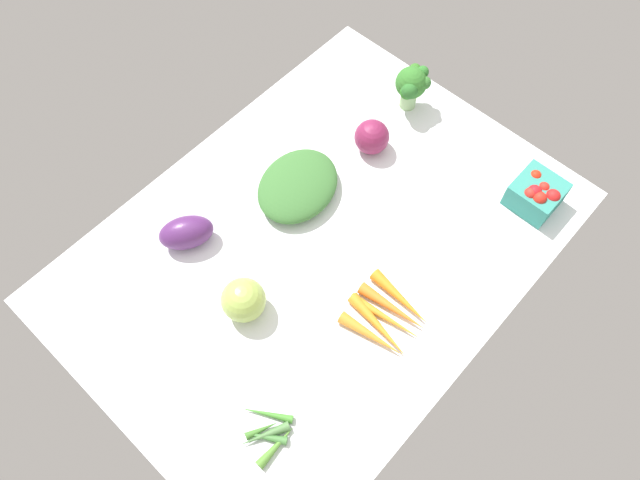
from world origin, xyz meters
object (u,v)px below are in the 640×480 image
(heirloom_tomato_green, at_px, (244,300))
(eggplant, at_px, (186,233))
(red_onion_near_basket, at_px, (372,137))
(carrot_bunch, at_px, (386,316))
(berry_basket, at_px, (537,194))
(leafy_greens_clump, at_px, (298,186))
(okra_pile, at_px, (267,434))
(broccoli_head, at_px, (412,85))

(heirloom_tomato_green, distance_m, eggplant, 0.20)
(red_onion_near_basket, xyz_separation_m, heirloom_tomato_green, (-0.47, -0.07, 0.00))
(carrot_bunch, distance_m, berry_basket, 0.43)
(carrot_bunch, height_order, berry_basket, berry_basket)
(red_onion_near_basket, height_order, berry_basket, red_onion_near_basket)
(heirloom_tomato_green, distance_m, leafy_greens_clump, 0.29)
(heirloom_tomato_green, bearing_deg, eggplant, 82.42)
(okra_pile, height_order, broccoli_head, broccoli_head)
(berry_basket, relative_size, broccoli_head, 0.87)
(heirloom_tomato_green, xyz_separation_m, broccoli_head, (0.62, 0.09, 0.03))
(carrot_bunch, xyz_separation_m, berry_basket, (0.42, -0.06, 0.02))
(heirloom_tomato_green, height_order, eggplant, heirloom_tomato_green)
(broccoli_head, height_order, leafy_greens_clump, broccoli_head)
(carrot_bunch, distance_m, heirloom_tomato_green, 0.28)
(red_onion_near_basket, distance_m, eggplant, 0.46)
(okra_pile, bearing_deg, eggplant, 67.14)
(broccoli_head, bearing_deg, red_onion_near_basket, -174.78)
(carrot_bunch, bearing_deg, heirloom_tomato_green, 128.09)
(red_onion_near_basket, relative_size, eggplant, 0.70)
(okra_pile, distance_m, berry_basket, 0.74)
(carrot_bunch, relative_size, heirloom_tomato_green, 1.84)
(heirloom_tomato_green, height_order, broccoli_head, broccoli_head)
(leafy_greens_clump, bearing_deg, okra_pile, -142.51)
(okra_pile, bearing_deg, red_onion_near_basket, 24.32)
(heirloom_tomato_green, xyz_separation_m, eggplant, (0.03, 0.20, -0.01))
(heirloom_tomato_green, bearing_deg, carrot_bunch, -51.91)
(eggplant, height_order, leafy_greens_clump, eggplant)
(berry_basket, relative_size, leafy_greens_clump, 0.49)
(broccoli_head, bearing_deg, eggplant, 169.49)
(red_onion_near_basket, xyz_separation_m, eggplant, (-0.44, 0.12, -0.00))
(berry_basket, distance_m, leafy_greens_clump, 0.51)
(berry_basket, bearing_deg, leafy_greens_clump, 129.39)
(okra_pile, height_order, berry_basket, berry_basket)
(okra_pile, xyz_separation_m, eggplant, (0.17, 0.40, 0.03))
(okra_pile, height_order, leafy_greens_clump, leafy_greens_clump)
(carrot_bunch, bearing_deg, broccoli_head, 34.10)
(carrot_bunch, height_order, broccoli_head, broccoli_head)
(carrot_bunch, relative_size, eggplant, 1.42)
(red_onion_near_basket, bearing_deg, broccoli_head, 5.22)
(berry_basket, xyz_separation_m, eggplant, (-0.56, 0.48, -0.00))
(broccoli_head, xyz_separation_m, leafy_greens_clump, (-0.35, 0.03, -0.05))
(red_onion_near_basket, bearing_deg, carrot_bunch, -135.58)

